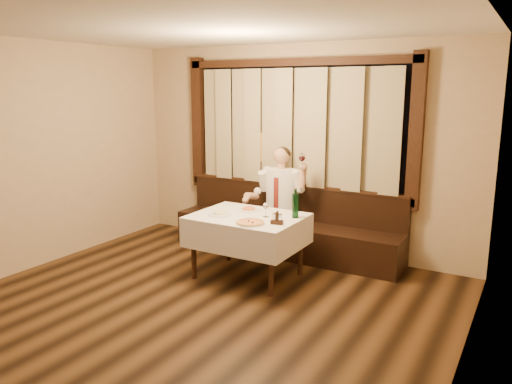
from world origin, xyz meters
The scene contains 10 objects.
room centered at (0.00, 0.97, 1.50)m, with size 5.01×6.01×2.81m.
banquette centered at (0.00, 2.72, 0.31)m, with size 3.20×0.61×0.94m.
dining_table centered at (0.00, 1.70, 0.65)m, with size 1.27×0.97×0.76m.
pizza centered at (0.22, 1.40, 0.77)m, with size 0.33×0.33×0.03m.
pasta_red centered at (-0.11, 1.91, 0.79)m, with size 0.26×0.26×0.09m.
pasta_cream centered at (-0.29, 1.55, 0.79)m, with size 0.28×0.28×0.09m.
green_bottle centered at (0.53, 1.88, 0.90)m, with size 0.08×0.08×0.35m.
table_wine_glass centered at (0.22, 1.74, 0.88)m, with size 0.06×0.06×0.17m.
cruet_caddy centered at (0.48, 1.53, 0.81)m, with size 0.14×0.09×0.14m.
seated_man centered at (-0.07, 2.63, 0.84)m, with size 0.81×0.60×1.45m.
Camera 1 is at (2.92, -3.15, 2.23)m, focal length 35.00 mm.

